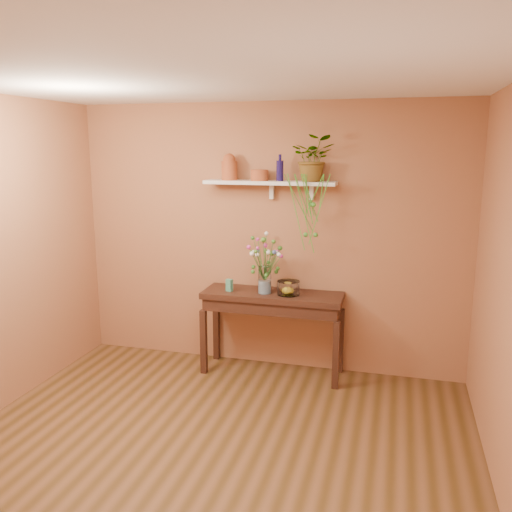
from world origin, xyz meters
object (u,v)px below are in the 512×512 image
at_px(glass_vase, 265,282).
at_px(glass_bowl, 288,288).
at_px(spider_plant, 314,158).
at_px(bouquet, 265,254).
at_px(sideboard, 272,304).
at_px(terracotta_jug, 229,167).
at_px(blue_bottle, 280,170).

distance_m(glass_vase, glass_bowl, 0.24).
distance_m(spider_plant, bouquet, 1.03).
bearing_deg(sideboard, glass_bowl, -8.64).
bearing_deg(sideboard, terracotta_jug, 166.94).
bearing_deg(sideboard, blue_bottle, 66.82).
bearing_deg(glass_vase, glass_bowl, 2.32).
xyz_separation_m(sideboard, glass_bowl, (0.16, -0.03, 0.18)).
relative_size(blue_bottle, glass_vase, 0.94).
relative_size(terracotta_jug, spider_plant, 0.60).
xyz_separation_m(glass_vase, glass_bowl, (0.24, 0.01, -0.05)).
bearing_deg(blue_bottle, glass_bowl, -44.77).
bearing_deg(glass_vase, blue_bottle, 49.22).
xyz_separation_m(glass_vase, bouquet, (0.00, 0.00, 0.28)).
bearing_deg(glass_bowl, terracotta_jug, 168.07).
height_order(blue_bottle, spider_plant, spider_plant).
distance_m(bouquet, glass_bowl, 0.40).
height_order(sideboard, terracotta_jug, terracotta_jug).
height_order(bouquet, glass_bowl, bouquet).
distance_m(spider_plant, glass_vase, 1.28).
relative_size(spider_plant, glass_bowl, 1.96).
bearing_deg(sideboard, glass_vase, -154.35).
height_order(sideboard, bouquet, bouquet).
bearing_deg(bouquet, blue_bottle, 49.96).
relative_size(glass_vase, bouquet, 0.59).
relative_size(spider_plant, glass_vase, 1.62).
xyz_separation_m(sideboard, spider_plant, (0.36, 0.12, 1.43)).
distance_m(sideboard, glass_vase, 0.25).
relative_size(terracotta_jug, blue_bottle, 1.02).
bearing_deg(blue_bottle, terracotta_jug, 178.60).
height_order(terracotta_jug, spider_plant, spider_plant).
bearing_deg(glass_bowl, blue_bottle, 135.23).
height_order(sideboard, spider_plant, spider_plant).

